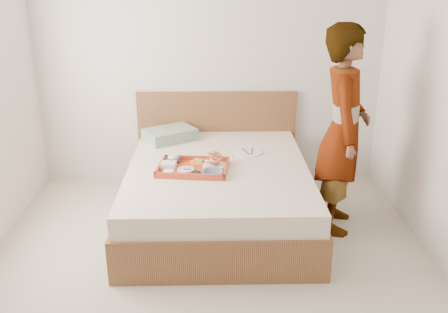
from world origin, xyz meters
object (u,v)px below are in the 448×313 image
object	(u,v)px
bed	(218,193)
tray	(193,167)
person	(343,131)
dinner_plate	(249,152)

from	to	relation	value
bed	tray	bearing A→B (deg)	-153.80
bed	person	xyz separation A→B (m)	(1.04, -0.12, 0.61)
bed	tray	size ratio (longest dim) A/B	3.43
tray	dinner_plate	bearing A→B (deg)	46.20
bed	person	world-z (taller)	person
bed	dinner_plate	world-z (taller)	dinner_plate
tray	dinner_plate	size ratio (longest dim) A/B	2.26
bed	dinner_plate	size ratio (longest dim) A/B	7.76
tray	person	world-z (taller)	person
tray	person	xyz separation A→B (m)	(1.25, -0.02, 0.32)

